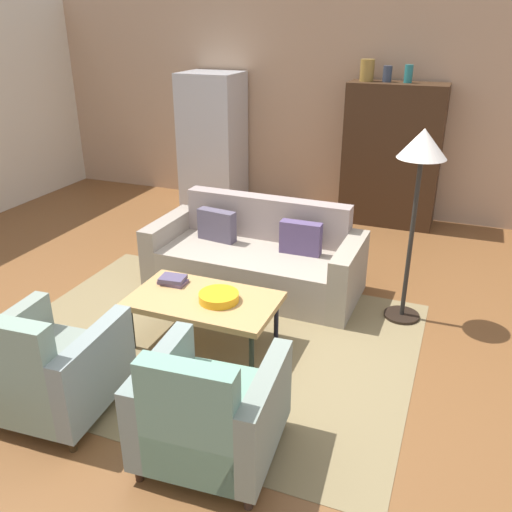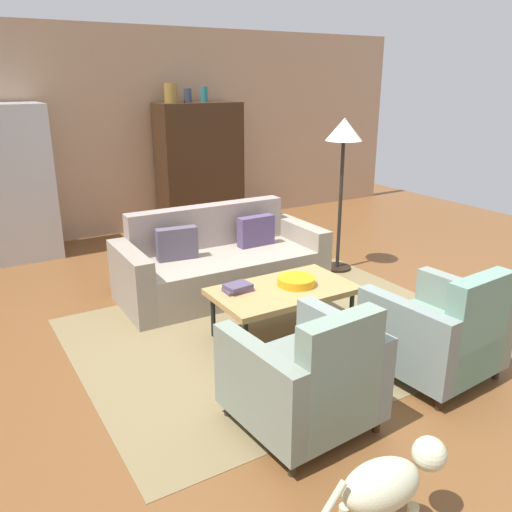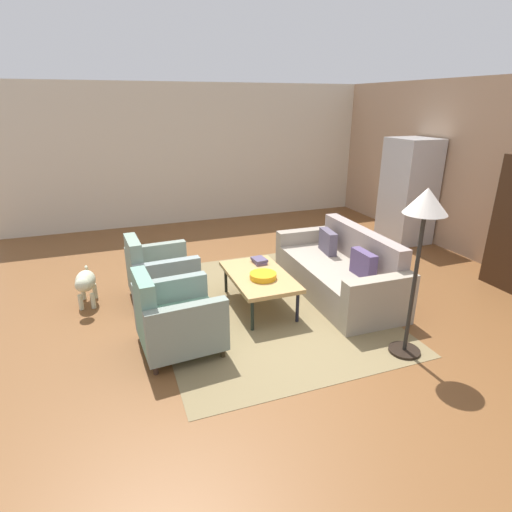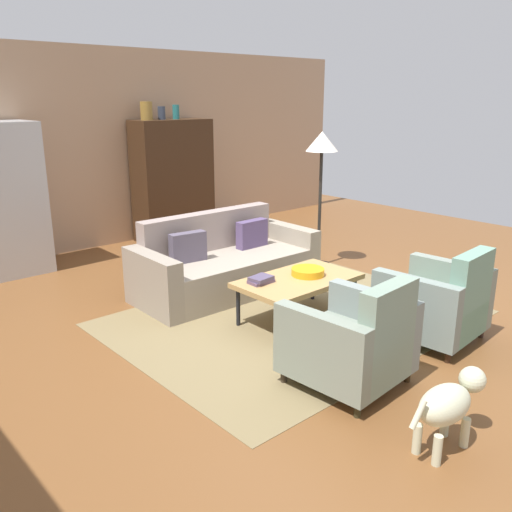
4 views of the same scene
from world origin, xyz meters
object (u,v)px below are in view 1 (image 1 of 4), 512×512
object	(u,v)px
fruit_bowl	(219,297)
vase_tall	(367,70)
refrigerator	(213,141)
floor_lamp	(421,163)
coffee_table	(204,302)
cabinet	(392,156)
book_stack	(173,280)
armchair_right	(208,415)
vase_round	(387,74)
vase_small	(409,74)
couch	(257,259)
armchair_left	(47,371)

from	to	relation	value
fruit_bowl	vase_tall	world-z (taller)	vase_tall
refrigerator	floor_lamp	world-z (taller)	refrigerator
coffee_table	cabinet	bearing A→B (deg)	75.33
floor_lamp	book_stack	bearing A→B (deg)	-153.54
armchair_right	vase_tall	bearing A→B (deg)	86.64
floor_lamp	refrigerator	bearing A→B (deg)	141.71
armchair_right	vase_round	size ratio (longest dim) A/B	4.64
vase_small	refrigerator	xyz separation A→B (m)	(-2.59, -0.10, -0.98)
armchair_right	vase_round	world-z (taller)	vase_round
book_stack	vase_tall	bearing A→B (deg)	75.33
couch	vase_round	size ratio (longest dim) A/B	11.16
coffee_table	refrigerator	distance (m)	3.83
couch	book_stack	distance (m)	1.12
armchair_right	cabinet	size ratio (longest dim) A/B	0.49
fruit_bowl	coffee_table	bearing A→B (deg)	180.00
armchair_right	book_stack	size ratio (longest dim) A/B	3.68
couch	book_stack	world-z (taller)	couch
couch	cabinet	size ratio (longest dim) A/B	1.18
armchair_left	couch	bearing A→B (deg)	71.90
fruit_bowl	armchair_right	bearing A→B (deg)	-68.07
fruit_bowl	couch	bearing A→B (deg)	96.43
cabinet	floor_lamp	bearing A→B (deg)	-77.62
coffee_table	floor_lamp	distance (m)	2.10
floor_lamp	armchair_left	bearing A→B (deg)	-133.06
armchair_left	refrigerator	world-z (taller)	refrigerator
armchair_left	floor_lamp	world-z (taller)	floor_lamp
vase_small	refrigerator	world-z (taller)	vase_small
cabinet	refrigerator	xyz separation A→B (m)	(-2.49, -0.10, 0.03)
book_stack	vase_small	size ratio (longest dim) A/B	1.14
armchair_right	floor_lamp	xyz separation A→B (m)	(0.88, 2.22, 1.10)
couch	refrigerator	distance (m)	2.83
couch	cabinet	bearing A→B (deg)	-110.30
vase_tall	vase_small	world-z (taller)	vase_tall
armchair_right	refrigerator	world-z (taller)	refrigerator
armchair_left	vase_tall	size ratio (longest dim) A/B	3.39
fruit_bowl	vase_small	distance (m)	3.94
armchair_left	vase_round	xyz separation A→B (m)	(1.38, 4.72, 1.55)
armchair_left	fruit_bowl	xyz separation A→B (m)	(0.73, 1.17, 0.13)
armchair_right	floor_lamp	distance (m)	2.63
cabinet	refrigerator	world-z (taller)	refrigerator
fruit_bowl	refrigerator	distance (m)	3.88
coffee_table	armchair_left	distance (m)	1.31
coffee_table	armchair_left	xyz separation A→B (m)	(-0.60, -1.17, -0.05)
book_stack	vase_round	world-z (taller)	vase_round
armchair_right	floor_lamp	world-z (taller)	floor_lamp
armchair_left	book_stack	bearing A→B (deg)	76.02
refrigerator	fruit_bowl	bearing A→B (deg)	-63.89
couch	armchair_left	xyz separation A→B (m)	(-0.60, -2.35, 0.06)
vase_round	fruit_bowl	bearing A→B (deg)	-100.31
armchair_left	refrigerator	distance (m)	4.76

